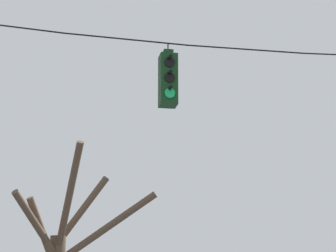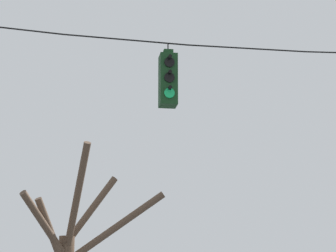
# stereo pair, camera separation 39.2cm
# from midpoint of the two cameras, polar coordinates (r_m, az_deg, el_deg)

# --- Properties ---
(span_wire) EXTENTS (17.12, 0.03, 0.46)m
(span_wire) POSITION_cam_midpoint_polar(r_m,az_deg,el_deg) (13.47, 6.04, 7.23)
(span_wire) COLOR black
(traffic_light_near_left_pole) EXTENTS (0.34, 0.46, 1.29)m
(traffic_light_near_left_pole) POSITION_cam_midpoint_polar(r_m,az_deg,el_deg) (12.81, -0.87, 4.08)
(traffic_light_near_left_pole) COLOR #143819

